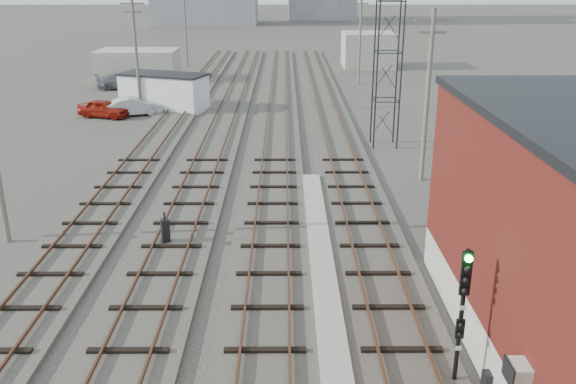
{
  "coord_description": "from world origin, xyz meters",
  "views": [
    {
      "loc": [
        -0.91,
        -3.35,
        10.63
      ],
      "look_at": [
        -0.79,
        19.97,
        2.2
      ],
      "focal_mm": 38.0,
      "sensor_mm": 36.0,
      "label": 1
    }
  ],
  "objects_px": {
    "site_trailer": "(164,92)",
    "car_silver": "(134,107)",
    "car_red": "(104,109)",
    "switch_stand": "(165,231)",
    "car_grey": "(122,81)",
    "signal_mast": "(462,308)"
  },
  "relations": [
    {
      "from": "switch_stand",
      "to": "site_trailer",
      "type": "relative_size",
      "value": 0.18
    },
    {
      "from": "car_silver",
      "to": "car_grey",
      "type": "height_order",
      "value": "car_grey"
    },
    {
      "from": "site_trailer",
      "to": "car_grey",
      "type": "distance_m",
      "value": 11.47
    },
    {
      "from": "site_trailer",
      "to": "car_silver",
      "type": "xyz_separation_m",
      "value": [
        -2.04,
        -2.08,
        -0.79
      ]
    },
    {
      "from": "site_trailer",
      "to": "car_grey",
      "type": "relative_size",
      "value": 1.54
    },
    {
      "from": "signal_mast",
      "to": "site_trailer",
      "type": "bearing_deg",
      "value": 112.12
    },
    {
      "from": "signal_mast",
      "to": "car_grey",
      "type": "bearing_deg",
      "value": 114.23
    },
    {
      "from": "signal_mast",
      "to": "car_grey",
      "type": "xyz_separation_m",
      "value": [
        -20.4,
        45.33,
        -1.68
      ]
    },
    {
      "from": "car_red",
      "to": "car_grey",
      "type": "xyz_separation_m",
      "value": [
        -1.75,
        12.55,
        0.03
      ]
    },
    {
      "from": "switch_stand",
      "to": "car_red",
      "type": "relative_size",
      "value": 0.34
    },
    {
      "from": "car_silver",
      "to": "car_grey",
      "type": "relative_size",
      "value": 0.86
    },
    {
      "from": "site_trailer",
      "to": "car_grey",
      "type": "xyz_separation_m",
      "value": [
        -5.95,
        9.78,
        -0.77
      ]
    },
    {
      "from": "car_red",
      "to": "car_silver",
      "type": "distance_m",
      "value": 2.27
    },
    {
      "from": "site_trailer",
      "to": "car_red",
      "type": "height_order",
      "value": "site_trailer"
    },
    {
      "from": "signal_mast",
      "to": "car_silver",
      "type": "bearing_deg",
      "value": 116.23
    },
    {
      "from": "signal_mast",
      "to": "car_grey",
      "type": "distance_m",
      "value": 49.73
    },
    {
      "from": "signal_mast",
      "to": "car_silver",
      "type": "height_order",
      "value": "signal_mast"
    },
    {
      "from": "site_trailer",
      "to": "car_silver",
      "type": "bearing_deg",
      "value": -114.75
    },
    {
      "from": "car_red",
      "to": "car_silver",
      "type": "height_order",
      "value": "car_silver"
    },
    {
      "from": "signal_mast",
      "to": "site_trailer",
      "type": "distance_m",
      "value": 38.38
    },
    {
      "from": "switch_stand",
      "to": "car_grey",
      "type": "xyz_separation_m",
      "value": [
        -10.89,
        36.24,
        0.06
      ]
    },
    {
      "from": "car_grey",
      "to": "car_red",
      "type": "bearing_deg",
      "value": 169.58
    }
  ]
}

